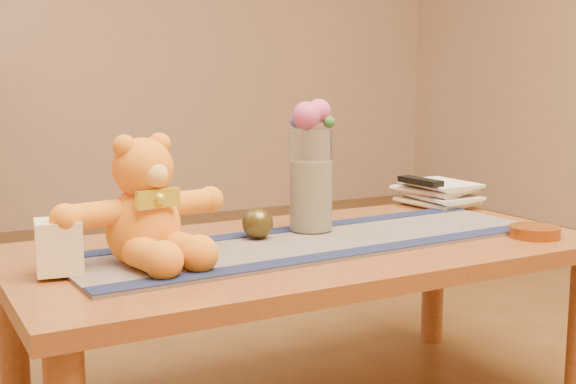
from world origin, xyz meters
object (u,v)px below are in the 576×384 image
pillar_candle (59,246)px  glass_vase (311,180)px  teddy_bear (143,201)px  book_bottom (417,205)px  bronze_ball (258,223)px  tv_remote (420,181)px  amber_dish (535,232)px

pillar_candle → glass_vase: size_ratio=0.41×
teddy_bear → glass_vase: bearing=-1.4°
glass_vase → book_bottom: bearing=18.8°
pillar_candle → bronze_ball: bearing=10.3°
tv_remote → amber_dish: (-0.00, -0.46, -0.07)m
glass_vase → bronze_ball: 0.19m
glass_vase → pillar_candle: bearing=-170.6°
glass_vase → amber_dish: size_ratio=2.07×
book_bottom → pillar_candle: bearing=-172.4°
book_bottom → amber_dish: 0.47m
pillar_candle → book_bottom: pillar_candle is taller
amber_dish → teddy_bear: bearing=167.1°
teddy_bear → book_bottom: size_ratio=1.70×
book_bottom → amber_dish: (-0.00, -0.47, 0.00)m
glass_vase → bronze_ball: (-0.16, -0.02, -0.09)m
pillar_candle → amber_dish: (1.12, -0.20, -0.05)m
teddy_bear → book_bottom: teddy_bear is taller
pillar_candle → glass_vase: bearing=9.4°
teddy_bear → amber_dish: bearing=-25.3°
bronze_ball → pillar_candle: bearing=-169.7°
glass_vase → book_bottom: size_ratio=1.17×
tv_remote → amber_dish: bearing=-93.1°
teddy_bear → bronze_ball: size_ratio=4.97×
book_bottom → glass_vase: bearing=-167.1°
pillar_candle → tv_remote: bearing=13.0°
teddy_bear → amber_dish: 0.97m
teddy_bear → book_bottom: (0.94, 0.25, -0.13)m
bronze_ball → book_bottom: (0.63, 0.18, -0.04)m
amber_dish → pillar_candle: bearing=170.0°
teddy_bear → tv_remote: 0.97m
teddy_bear → bronze_ball: (0.31, 0.07, -0.09)m
pillar_candle → bronze_ball: (0.49, 0.09, -0.02)m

